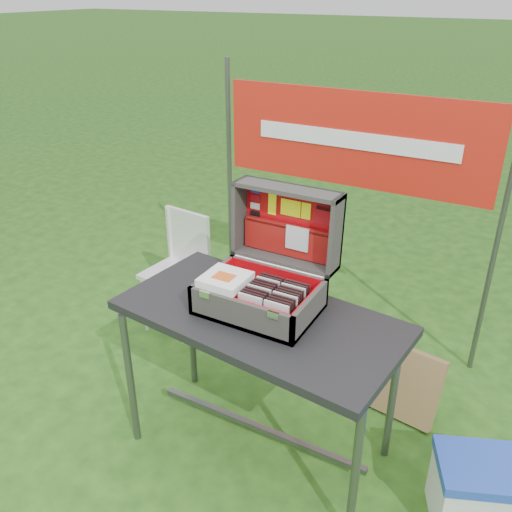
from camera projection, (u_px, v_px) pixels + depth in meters
The scene contains 87 objects.
ground at pixel (262, 433), 2.83m from camera, with size 80.00×80.00×0.00m, color #214716.
table at pixel (259, 384), 2.57m from camera, with size 1.27×0.63×0.79m, color black, non-canonical shape.
table_top at pixel (259, 318), 2.40m from camera, with size 1.27×0.63×0.04m, color black.
table_leg_fl at pixel (130, 380), 2.63m from camera, with size 0.04×0.04×0.75m, color #59595B.
table_leg_fr at pixel (355, 473), 2.13m from camera, with size 0.04×0.04×0.75m, color #59595B.
table_leg_bl at pixel (191, 327), 3.03m from camera, with size 0.04×0.04×0.75m, color #59595B.
table_leg_br at pixel (393, 395), 2.53m from camera, with size 0.04×0.04×0.75m, color #59595B.
table_brace at pixel (259, 428), 2.70m from camera, with size 1.12×0.03×0.03m, color #59595B.
suitcase at pixel (266, 255), 2.36m from camera, with size 0.51×0.52×0.50m, color #53514B, non-canonical shape.
suitcase_base_bottom at pixel (259, 308), 2.42m from camera, with size 0.51×0.36×0.02m, color #53514B.
suitcase_base_wall_front at pixel (239, 315), 2.26m from camera, with size 0.51×0.02×0.14m, color #53514B.
suitcase_base_wall_back at pixel (277, 280), 2.53m from camera, with size 0.51×0.02×0.14m, color #53514B.
suitcase_base_wall_left at pixel (213, 283), 2.50m from camera, with size 0.02×0.36×0.14m, color #53514B.
suitcase_base_wall_right at pixel (310, 311), 2.29m from camera, with size 0.02×0.36×0.14m, color #53514B.
suitcase_liner_floor at pixel (259, 305), 2.41m from camera, with size 0.47×0.32×0.01m, color red.
suitcase_latch_left at pixel (205, 295), 2.29m from camera, with size 0.05×0.01×0.03m, color silver.
suitcase_latch_right at pixel (273, 315), 2.15m from camera, with size 0.05×0.01×0.03m, color silver.
suitcase_hinge at pixel (278, 266), 2.50m from camera, with size 0.02×0.02×0.46m, color silver.
suitcase_lid_back at pixel (292, 221), 2.53m from camera, with size 0.51×0.36×0.02m, color #53514B.
suitcase_lid_rim_far at pixel (288, 189), 2.41m from camera, with size 0.51×0.02×0.14m, color #53514B.
suitcase_lid_rim_near at pixel (285, 259), 2.55m from camera, with size 0.51×0.02×0.14m, color #53514B.
suitcase_lid_rim_left at pixel (240, 215), 2.59m from camera, with size 0.02×0.36×0.14m, color #53514B.
suitcase_lid_rim_right at pixel (336, 236), 2.37m from camera, with size 0.02×0.36×0.14m, color #53514B.
suitcase_lid_liner at pixel (290, 222), 2.52m from camera, with size 0.46×0.32×0.01m, color red.
suitcase_liner_wall_front at pixel (241, 312), 2.26m from camera, with size 0.47×0.01×0.12m, color red.
suitcase_liner_wall_back at pixel (276, 279), 2.51m from camera, with size 0.47×0.01×0.12m, color red.
suitcase_liner_wall_left at pixel (215, 282), 2.49m from camera, with size 0.01×0.32×0.12m, color red.
suitcase_liner_wall_right at pixel (307, 308), 2.29m from camera, with size 0.01×0.32×0.12m, color red.
suitcase_lid_pocket at pixel (288, 240), 2.54m from camera, with size 0.45×0.15×0.03m, color maroon.
suitcase_pocket_edge at pixel (288, 226), 2.50m from camera, with size 0.44×0.02×0.02m, color maroon.
suitcase_pocket_cd at pixel (297, 238), 2.49m from camera, with size 0.11×0.11×0.01m, color silver.
lid_sticker_cc_a at pixel (255, 190), 2.54m from camera, with size 0.05×0.03×0.00m, color #1933B2.
lid_sticker_cc_b at pixel (255, 198), 2.56m from camera, with size 0.05×0.03×0.00m, color #AC0B14.
lid_sticker_cc_c at pixel (255, 206), 2.57m from camera, with size 0.05×0.03×0.00m, color white.
lid_sticker_cc_d at pixel (255, 214), 2.59m from camera, with size 0.05×0.03×0.00m, color black.
lid_card_neon_tall at pixel (272, 204), 2.52m from camera, with size 0.04×0.10×0.00m, color #E9F00F.
lid_card_neon_main at pixel (291, 208), 2.48m from camera, with size 0.10×0.08×0.00m, color #E9F00F.
lid_card_neon_small at pixel (306, 211), 2.45m from camera, with size 0.05×0.08×0.00m, color #E9F00F.
lid_sticker_band at pixel (325, 215), 2.41m from camera, with size 0.09×0.09×0.00m, color #AC0B14.
lid_sticker_band_bar at pixel (325, 208), 2.40m from camera, with size 0.08×0.02×0.00m, color black.
cd_left_0 at pixel (250, 309), 2.26m from camera, with size 0.11×0.01×0.13m, color silver.
cd_left_1 at pixel (252, 307), 2.28m from camera, with size 0.11×0.01×0.13m, color black.
cd_left_2 at pixel (255, 304), 2.29m from camera, with size 0.11×0.01×0.13m, color black.
cd_left_3 at pixel (257, 302), 2.31m from camera, with size 0.11×0.01×0.13m, color black.
cd_left_4 at pixel (259, 300), 2.32m from camera, with size 0.11×0.01×0.13m, color silver.
cd_left_5 at pixel (262, 298), 2.34m from camera, with size 0.11×0.01×0.13m, color black.
cd_left_6 at pixel (264, 296), 2.35m from camera, with size 0.11×0.01×0.13m, color black.
cd_left_7 at pixel (266, 294), 2.37m from camera, with size 0.11×0.01×0.13m, color black.
cd_left_8 at pixel (268, 292), 2.39m from camera, with size 0.11×0.01×0.13m, color silver.
cd_left_9 at pixel (270, 290), 2.40m from camera, with size 0.11×0.01×0.13m, color black.
cd_left_10 at pixel (272, 288), 2.42m from camera, with size 0.11×0.01×0.13m, color black.
cd_right_0 at pixel (276, 317), 2.21m from camera, with size 0.11×0.01×0.13m, color silver.
cd_right_1 at pixel (278, 314), 2.22m from camera, with size 0.11×0.01×0.13m, color black.
cd_right_2 at pixel (281, 312), 2.24m from camera, with size 0.11×0.01×0.13m, color black.
cd_right_3 at pixel (283, 310), 2.25m from camera, with size 0.11×0.01×0.13m, color black.
cd_right_4 at pixel (285, 308), 2.27m from camera, with size 0.11×0.01×0.13m, color silver.
cd_right_5 at pixel (287, 305), 2.29m from camera, with size 0.11×0.01×0.13m, color black.
cd_right_6 at pixel (289, 303), 2.30m from camera, with size 0.11×0.01×0.13m, color black.
cd_right_7 at pixel (291, 301), 2.32m from camera, with size 0.11×0.01×0.13m, color black.
cd_right_8 at pixel (293, 299), 2.33m from camera, with size 0.11×0.01×0.13m, color silver.
cd_right_9 at pixel (295, 297), 2.35m from camera, with size 0.11×0.01×0.13m, color black.
cd_right_10 at pixel (297, 295), 2.36m from camera, with size 0.11×0.01×0.13m, color black.
songbook_0 at pixel (225, 282), 2.36m from camera, with size 0.19×0.19×0.01m, color white.
songbook_1 at pixel (225, 281), 2.36m from camera, with size 0.19×0.19×0.01m, color white.
songbook_2 at pixel (225, 280), 2.36m from camera, with size 0.19×0.19×0.01m, color white.
songbook_3 at pixel (225, 279), 2.36m from camera, with size 0.19×0.19×0.01m, color white.
songbook_4 at pixel (225, 278), 2.35m from camera, with size 0.19×0.19×0.01m, color white.
songbook_5 at pixel (225, 277), 2.35m from camera, with size 0.19×0.19×0.01m, color white.
songbook_6 at pixel (225, 276), 2.35m from camera, with size 0.19×0.19×0.01m, color white.
songbook_graphic at pixel (224, 276), 2.34m from camera, with size 0.09×0.07×0.00m, color #D85919.
cooler at pixel (480, 494), 2.29m from camera, with size 0.39×0.29×0.34m, color white, non-canonical shape.
cooler_body at pixel (479, 497), 2.30m from camera, with size 0.37×0.28×0.29m, color white.
cooler_lid at pixel (486, 469), 2.22m from camera, with size 0.39×0.29×0.05m, color blue.
chair at pixel (175, 275), 3.55m from camera, with size 0.35×0.39×0.78m, color silver, non-canonical shape.
chair_seat at pixel (175, 274), 3.55m from camera, with size 0.35×0.35×0.03m, color silver.
chair_backrest at pixel (188, 237), 3.59m from camera, with size 0.35×0.03×0.37m, color silver.
chair_leg_fl at pixel (145, 304), 3.58m from camera, with size 0.02×0.02×0.40m, color silver.
chair_leg_fr at pixel (182, 316), 3.45m from camera, with size 0.02×0.02×0.40m, color silver.
chair_leg_bl at pixel (172, 285), 3.82m from camera, with size 0.02×0.02×0.40m, color silver.
chair_leg_br at pixel (208, 295), 3.69m from camera, with size 0.02×0.02×0.40m, color silver.
chair_upright_left at pixel (170, 234), 3.66m from camera, with size 0.02×0.02×0.37m, color silver.
chair_upright_right at pixel (207, 243), 3.53m from camera, with size 0.02×0.02×0.37m, color silver.
cardboard_box at pixel (405, 384), 2.88m from camera, with size 0.37×0.06×0.39m, color olive.
banner_post_left at pixel (230, 189), 3.67m from camera, with size 0.03×0.03×1.70m, color #59595B.
banner_post_right at pixel (497, 241), 2.93m from camera, with size 0.03×0.03×1.70m, color #59595B.
banner at pixel (354, 140), 3.09m from camera, with size 1.60×0.01×0.55m, color red.
banner_text at pixel (353, 140), 3.08m from camera, with size 1.20×0.00×0.10m, color white.
Camera 1 is at (1.00, -1.86, 2.10)m, focal length 38.00 mm.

